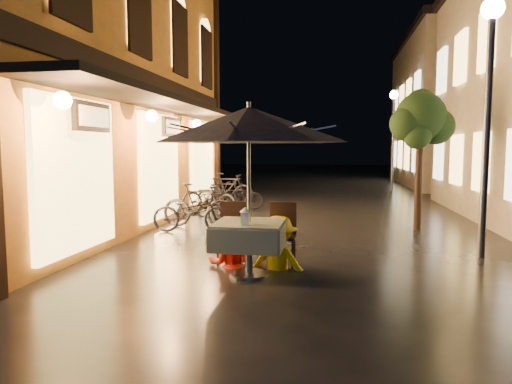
% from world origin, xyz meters
% --- Properties ---
extents(ground, '(90.00, 90.00, 0.00)m').
position_xyz_m(ground, '(0.00, 0.00, 0.00)').
color(ground, black).
rests_on(ground, ground).
extents(west_building, '(5.90, 11.40, 7.40)m').
position_xyz_m(west_building, '(-5.72, 4.00, 3.71)').
color(west_building, '#B97B2E').
rests_on(west_building, ground).
extents(east_building_far, '(7.30, 10.30, 7.30)m').
position_xyz_m(east_building_far, '(7.49, 18.00, 3.66)').
color(east_building_far, '#C0B59A').
rests_on(east_building_far, ground).
extents(street_tree, '(1.43, 1.20, 3.15)m').
position_xyz_m(street_tree, '(2.41, 4.51, 2.42)').
color(street_tree, black).
rests_on(street_tree, ground).
extents(streetlamp_near, '(0.36, 0.36, 4.23)m').
position_xyz_m(streetlamp_near, '(3.00, 2.00, 2.92)').
color(streetlamp_near, '#59595E').
rests_on(streetlamp_near, ground).
extents(streetlamp_far, '(0.36, 0.36, 4.23)m').
position_xyz_m(streetlamp_far, '(3.00, 14.00, 2.92)').
color(streetlamp_far, '#59595E').
rests_on(streetlamp_far, ground).
extents(cafe_table, '(0.99, 0.99, 0.78)m').
position_xyz_m(cafe_table, '(-0.64, 0.23, 0.59)').
color(cafe_table, '#59595E').
rests_on(cafe_table, ground).
extents(patio_umbrella, '(2.74, 2.74, 2.46)m').
position_xyz_m(patio_umbrella, '(-0.64, 0.23, 2.15)').
color(patio_umbrella, '#59595E').
rests_on(patio_umbrella, ground).
extents(cafe_chair_left, '(0.42, 0.42, 0.97)m').
position_xyz_m(cafe_chair_left, '(-1.04, 0.96, 0.54)').
color(cafe_chair_left, black).
rests_on(cafe_chair_left, ground).
extents(cafe_chair_right, '(0.42, 0.42, 0.97)m').
position_xyz_m(cafe_chair_right, '(-0.24, 0.96, 0.54)').
color(cafe_chair_right, black).
rests_on(cafe_chair_right, ground).
extents(table_lantern, '(0.16, 0.16, 0.25)m').
position_xyz_m(table_lantern, '(-0.64, -0.04, 0.92)').
color(table_lantern, white).
rests_on(table_lantern, cafe_table).
extents(person_orange, '(0.77, 0.65, 1.42)m').
position_xyz_m(person_orange, '(-1.05, 0.78, 0.71)').
color(person_orange, red).
rests_on(person_orange, ground).
extents(person_yellow, '(1.09, 0.75, 1.55)m').
position_xyz_m(person_yellow, '(-0.28, 0.74, 0.78)').
color(person_yellow, '#F5C000').
rests_on(person_yellow, ground).
extents(bicycle_0, '(1.76, 0.86, 0.88)m').
position_xyz_m(bicycle_0, '(-2.50, 3.39, 0.44)').
color(bicycle_0, black).
rests_on(bicycle_0, ground).
extents(bicycle_1, '(1.71, 0.51, 1.02)m').
position_xyz_m(bicycle_1, '(-2.52, 3.98, 0.51)').
color(bicycle_1, black).
rests_on(bicycle_1, ground).
extents(bicycle_2, '(1.83, 1.17, 0.91)m').
position_xyz_m(bicycle_2, '(-2.83, 6.14, 0.45)').
color(bicycle_2, black).
rests_on(bicycle_2, ground).
extents(bicycle_3, '(1.64, 0.75, 0.95)m').
position_xyz_m(bicycle_3, '(-2.66, 7.01, 0.48)').
color(bicycle_3, black).
rests_on(bicycle_3, ground).
extents(bicycle_4, '(1.62, 0.83, 0.81)m').
position_xyz_m(bicycle_4, '(-2.28, 7.07, 0.41)').
color(bicycle_4, black).
rests_on(bicycle_4, ground).
extents(bicycle_5, '(1.74, 0.59, 1.03)m').
position_xyz_m(bicycle_5, '(-2.82, 8.24, 0.52)').
color(bicycle_5, black).
rests_on(bicycle_5, ground).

